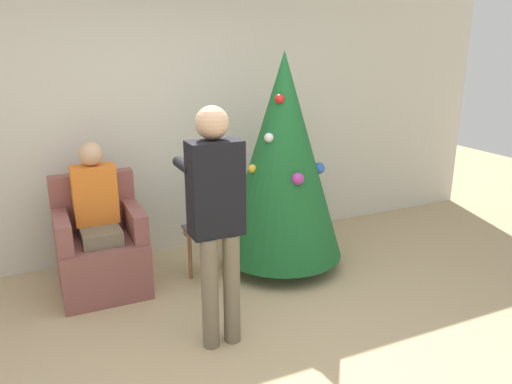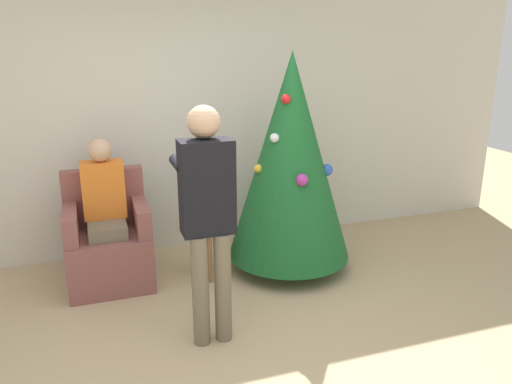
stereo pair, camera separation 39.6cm
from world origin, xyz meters
name	(u,v)px [view 2 (the right image)]	position (x,y,z in m)	size (l,w,h in m)	color
ground_plane	(235,369)	(0.00, 0.00, 0.00)	(14.00, 14.00, 0.00)	tan
wall_back	(169,119)	(0.00, 2.23, 1.35)	(8.00, 0.06, 2.70)	beige
christmas_tree	(290,158)	(0.94, 1.35, 1.08)	(1.14, 1.14, 2.02)	brown
armchair	(109,244)	(-0.70, 1.60, 0.36)	(0.71, 0.71, 0.99)	brown
person_seated	(105,206)	(-0.70, 1.57, 0.72)	(0.36, 0.46, 1.30)	#6B604C
person_standing	(208,207)	(-0.05, 0.42, 1.01)	(0.39, 0.57, 1.70)	#6B604C
side_stool	(207,238)	(0.15, 1.39, 0.38)	(0.32, 0.32, 0.49)	olive
laptop	(206,226)	(0.15, 1.39, 0.50)	(0.29, 0.25, 0.02)	#38383D
book	(206,224)	(0.15, 1.39, 0.52)	(0.20, 0.16, 0.02)	navy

